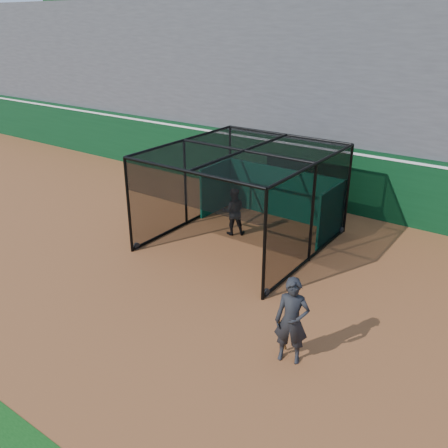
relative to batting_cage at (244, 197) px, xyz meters
The scene contains 6 objects.
ground 4.16m from the batting_cage, 88.58° to the right, with size 120.00×120.00×0.00m, color brown.
outfield_wall 4.65m from the batting_cage, 88.82° to the left, with size 50.00×0.50×2.50m.
grandstand 8.91m from the batting_cage, 89.35° to the left, with size 50.00×7.85×8.95m.
batting_cage is the anchor object (origin of this frame).
batter 0.98m from the batting_cage, 154.20° to the left, with size 0.81×0.63×1.66m, color black.
on_deck_player 6.15m from the batting_cage, 46.86° to the right, with size 0.84×0.69×1.99m.
Camera 1 is at (7.80, -8.22, 6.82)m, focal length 38.00 mm.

